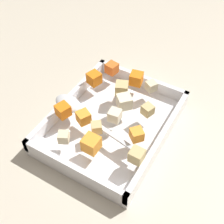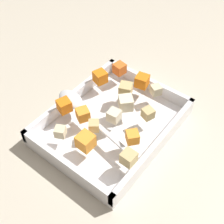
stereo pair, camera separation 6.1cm
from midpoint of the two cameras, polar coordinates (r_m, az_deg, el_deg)
name	(u,v)px [view 2 (the right image)]	position (r m, az deg, el deg)	size (l,w,h in m)	color
ground_plane	(108,123)	(0.74, 1.65, -2.32)	(4.00, 4.00, 0.00)	#BCB29E
baking_dish	(112,124)	(0.72, 2.43, -2.51)	(0.33, 0.26, 0.05)	silver
carrot_chunk_corner_ne	(100,77)	(0.77, 0.00, 6.69)	(0.03, 0.03, 0.03)	orange
carrot_chunk_heap_side	(83,114)	(0.68, -3.08, -0.57)	(0.03, 0.03, 0.03)	orange
carrot_chunk_far_left	(142,81)	(0.76, 8.12, 5.84)	(0.03, 0.03, 0.03)	orange
carrot_chunk_mid_right	(132,137)	(0.64, 6.71, -4.94)	(0.03, 0.03, 0.03)	orange
carrot_chunk_heap_top	(119,68)	(0.80, 3.67, 8.28)	(0.03, 0.03, 0.03)	orange
carrot_chunk_back_center	(64,106)	(0.70, -6.74, 1.11)	(0.03, 0.03, 0.03)	orange
carrot_chunk_corner_sw	(86,141)	(0.63, -2.32, -5.80)	(0.03, 0.03, 0.03)	orange
potato_chunk_rim_edge	(60,132)	(0.65, -7.32, -3.93)	(0.02, 0.02, 0.02)	beige
potato_chunk_corner_se	(124,89)	(0.74, 4.75, 4.39)	(0.03, 0.03, 0.03)	tan
potato_chunk_corner_nw	(129,158)	(0.61, 6.14, -8.93)	(0.03, 0.03, 0.03)	tan
potato_chunk_far_right	(126,103)	(0.70, 5.18, 1.64)	(0.03, 0.03, 0.03)	beige
potato_chunk_mid_left	(156,90)	(0.75, 10.81, 4.11)	(0.02, 0.02, 0.02)	beige
potato_chunk_near_left	(94,126)	(0.66, -0.86, -2.80)	(0.02, 0.02, 0.02)	tan
potato_chunk_center	(148,113)	(0.69, 9.49, -0.39)	(0.02, 0.02, 0.02)	tan
parsnip_chunk_near_spoon	(114,115)	(0.68, 2.97, -0.80)	(0.03, 0.03, 0.03)	beige
serving_spoon	(74,102)	(0.71, -4.85, 1.72)	(0.07, 0.25, 0.02)	silver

